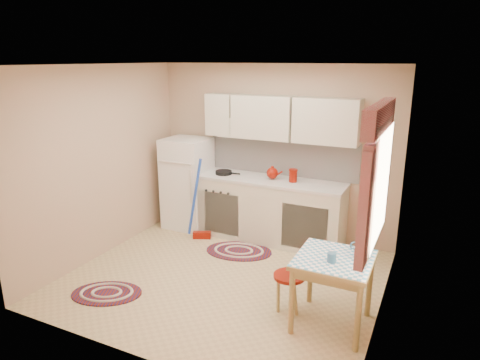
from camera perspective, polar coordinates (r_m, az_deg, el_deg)
name	(u,v)px	position (r m, az deg, el deg)	size (l,w,h in m)	color
room_shell	(245,146)	(4.92, 0.61, 4.55)	(3.64, 3.60, 2.52)	#C9B480
fridge	(188,183)	(6.67, -7.01, -0.43)	(0.65, 0.60, 1.40)	white
broom	(201,200)	(6.19, -5.22, -2.64)	(0.28, 0.12, 1.20)	blue
base_cabinets	(266,210)	(6.23, 3.43, -4.05)	(2.25, 0.60, 0.88)	beige
countertop	(266,180)	(6.09, 3.50, 0.02)	(2.27, 0.62, 0.04)	silver
frying_pan	(224,173)	(6.30, -2.20, 1.01)	(0.24, 0.24, 0.05)	black
red_kettle	(272,173)	(6.03, 4.32, 0.92)	(0.18, 0.16, 0.18)	maroon
red_canister	(293,176)	(5.93, 7.09, 0.49)	(0.11, 0.11, 0.16)	maroon
table	(332,292)	(4.43, 12.17, -14.36)	(0.72, 0.72, 0.72)	tan
stool	(289,293)	(4.64, 6.52, -14.70)	(0.33, 0.33, 0.42)	maroon
coffee_pot	(362,244)	(4.27, 15.93, -8.15)	(0.15, 0.13, 0.30)	#2A5C81
mug	(332,258)	(4.15, 12.12, -10.10)	(0.09, 0.09, 0.10)	#2A5C81
rug_center	(239,251)	(5.97, -0.15, -9.45)	(0.91, 0.61, 0.02)	maroon
rug_left	(107,293)	(5.22, -17.35, -14.22)	(0.79, 0.53, 0.02)	maroon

